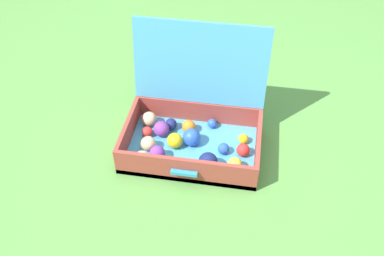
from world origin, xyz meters
name	(u,v)px	position (x,y,z in m)	size (l,w,h in m)	color
ground_plane	(207,156)	(0.00, 0.00, 0.00)	(16.00, 16.00, 0.00)	#569342
open_suitcase	(192,125)	(-0.08, 0.08, 0.11)	(0.60, 0.48, 0.51)	#4799C6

